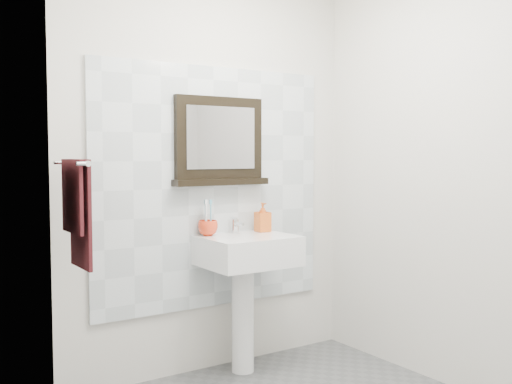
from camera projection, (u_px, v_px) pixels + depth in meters
back_wall at (212, 171)px, 3.75m from camera, size 2.00×0.01×2.50m
left_wall at (126, 182)px, 2.29m from camera, size 0.01×2.20×2.50m
right_wall at (461, 173)px, 3.39m from camera, size 0.01×2.20×2.50m
splashback at (213, 187)px, 3.75m from camera, size 1.60×0.02×1.50m
pedestal_sink at (247, 265)px, 3.66m from camera, size 0.55×0.44×0.96m
toothbrush_cup at (208, 228)px, 3.65m from camera, size 0.15×0.15×0.09m
toothbrushes at (207, 216)px, 3.65m from camera, size 0.05×0.04×0.21m
soap_dispenser at (263, 217)px, 3.84m from camera, size 0.09×0.09×0.19m
framed_mirror at (219, 143)px, 3.73m from camera, size 0.65×0.11×0.55m
towel_bar at (75, 163)px, 2.99m from camera, size 0.07×0.40×0.03m
hand_towel at (77, 205)px, 3.00m from camera, size 0.06×0.30×0.55m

